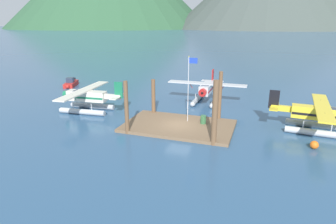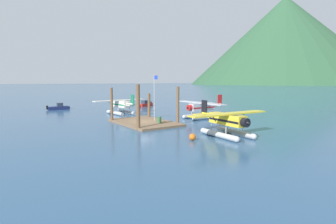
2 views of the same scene
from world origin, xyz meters
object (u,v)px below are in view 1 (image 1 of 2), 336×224
mooring_buoy (314,145)px  boat_red_open_west (71,83)px  seaplane_cream_port_fwd (87,99)px  seaplane_yellow_stbd_fwd (318,117)px  seaplane_silver_bow_centre (207,91)px  flagpole (189,82)px  fuel_drum (203,120)px

mooring_buoy → boat_red_open_west: boat_red_open_west is taller
seaplane_cream_port_fwd → boat_red_open_west: size_ratio=2.26×
seaplane_cream_port_fwd → seaplane_yellow_stbd_fwd: (25.36, 1.45, 0.00)m
seaplane_silver_bow_centre → boat_red_open_west: bearing=173.8°
flagpole → fuel_drum: size_ratio=7.83×
seaplane_yellow_stbd_fwd → seaplane_silver_bow_centre: size_ratio=1.01×
flagpole → seaplane_yellow_stbd_fwd: bearing=8.3°
flagpole → seaplane_yellow_stbd_fwd: (12.56, 1.84, -2.95)m
seaplane_yellow_stbd_fwd → seaplane_cream_port_fwd: bearing=-176.7°
flagpole → seaplane_silver_bow_centre: bearing=89.7°
fuel_drum → seaplane_silver_bow_centre: size_ratio=0.08×
seaplane_yellow_stbd_fwd → boat_red_open_west: size_ratio=2.26×
seaplane_cream_port_fwd → seaplane_yellow_stbd_fwd: size_ratio=1.00×
fuel_drum → seaplane_silver_bow_centre: 9.65m
flagpole → seaplane_yellow_stbd_fwd: flagpole is taller
fuel_drum → boat_red_open_west: boat_red_open_west is taller
seaplane_cream_port_fwd → fuel_drum: bearing=-2.6°
fuel_drum → mooring_buoy: fuel_drum is taller
mooring_buoy → seaplane_yellow_stbd_fwd: bearing=81.2°
fuel_drum → mooring_buoy: 10.51m
seaplane_cream_port_fwd → seaplane_silver_bow_centre: size_ratio=1.01×
flagpole → seaplane_cream_port_fwd: flagpole is taller
mooring_buoy → boat_red_open_west: (-35.61, 14.46, 0.13)m
seaplane_yellow_stbd_fwd → fuel_drum: bearing=-169.1°
fuel_drum → seaplane_cream_port_fwd: bearing=177.4°
fuel_drum → flagpole: bearing=171.0°
mooring_buoy → seaplane_cream_port_fwd: seaplane_cream_port_fwd is taller
boat_red_open_west → flagpole: bearing=-26.4°
seaplane_cream_port_fwd → seaplane_silver_bow_centre: (12.85, 8.84, 0.00)m
fuel_drum → seaplane_cream_port_fwd: (-14.45, 0.65, 0.84)m
flagpole → fuel_drum: (1.64, -0.26, -3.78)m
fuel_drum → seaplane_silver_bow_centre: (-1.60, 9.48, 0.84)m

